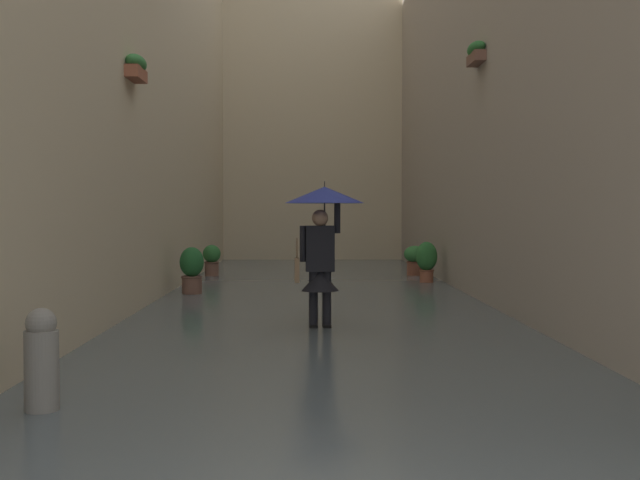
# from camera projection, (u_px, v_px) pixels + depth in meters

# --- Properties ---
(ground_plane) EXTENTS (60.00, 60.00, 0.00)m
(ground_plane) POSITION_uv_depth(u_px,v_px,m) (318.00, 305.00, 13.58)
(ground_plane) COLOR #605B56
(flood_water) EXTENTS (6.41, 28.59, 0.06)m
(flood_water) POSITION_uv_depth(u_px,v_px,m) (318.00, 303.00, 13.57)
(flood_water) COLOR #515B60
(flood_water) RESTS_ON ground_plane
(building_facade_left) EXTENTS (2.04, 26.59, 8.54)m
(building_facade_left) POSITION_uv_depth(u_px,v_px,m) (535.00, 55.00, 13.47)
(building_facade_left) COLOR #A89989
(building_facade_left) RESTS_ON ground_plane
(building_facade_far) EXTENTS (9.21, 1.80, 10.93)m
(building_facade_far) POSITION_uv_depth(u_px,v_px,m) (312.00, 91.00, 25.55)
(building_facade_far) COLOR beige
(building_facade_far) RESTS_ON ground_plane
(person_wading) EXTENTS (1.07, 1.07, 2.01)m
(person_wading) POSITION_uv_depth(u_px,v_px,m) (322.00, 225.00, 10.53)
(person_wading) COLOR black
(person_wading) RESTS_ON ground_plane
(potted_plant_near_left) EXTENTS (0.53, 0.53, 0.77)m
(potted_plant_near_left) POSITION_uv_depth(u_px,v_px,m) (415.00, 259.00, 18.96)
(potted_plant_near_left) COLOR brown
(potted_plant_near_left) RESTS_ON ground_plane
(potted_plant_mid_right) EXTENTS (0.42, 0.42, 0.80)m
(potted_plant_mid_right) POSITION_uv_depth(u_px,v_px,m) (212.00, 260.00, 18.82)
(potted_plant_mid_right) COLOR brown
(potted_plant_mid_right) RESTS_ON ground_plane
(potted_plant_mid_left) EXTENTS (0.46, 0.46, 0.94)m
(potted_plant_mid_left) POSITION_uv_depth(u_px,v_px,m) (427.00, 260.00, 17.12)
(potted_plant_mid_left) COLOR #9E563D
(potted_plant_mid_left) RESTS_ON ground_plane
(potted_plant_near_right) EXTENTS (0.45, 0.45, 0.94)m
(potted_plant_near_right) POSITION_uv_depth(u_px,v_px,m) (192.00, 270.00, 14.80)
(potted_plant_near_right) COLOR brown
(potted_plant_near_right) RESTS_ON ground_plane
(mooring_bollard) EXTENTS (0.26, 0.26, 0.87)m
(mooring_bollard) POSITION_uv_depth(u_px,v_px,m) (42.00, 363.00, 6.17)
(mooring_bollard) COLOR gray
(mooring_bollard) RESTS_ON ground_plane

